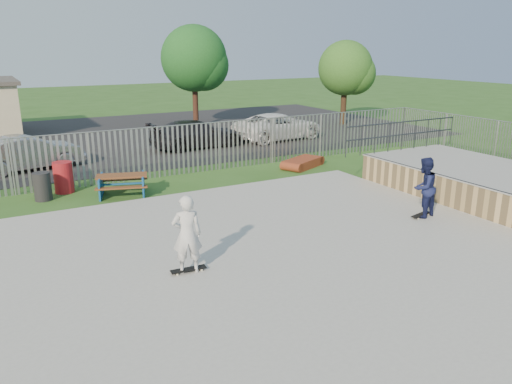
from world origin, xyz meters
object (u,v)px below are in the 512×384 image
trash_bin_red (63,177)px  tree_right (345,68)px  trash_bin_grey (42,186)px  car_silver (28,153)px  tree_mid (194,59)px  skater_white (187,234)px  car_dark (197,134)px  picnic_table (122,185)px  skater_navy (424,188)px  car_white (279,126)px  funbox (303,163)px

trash_bin_red → tree_right: bearing=23.1°
trash_bin_grey → car_silver: size_ratio=0.22×
tree_mid → skater_white: bearing=-112.8°
car_dark → car_silver: bearing=94.1°
picnic_table → car_dark: size_ratio=0.43×
tree_right → skater_navy: bearing=-121.6°
trash_bin_red → car_silver: (-0.74, 4.20, 0.19)m
skater_navy → skater_white: 7.41m
trash_bin_grey → tree_mid: size_ratio=0.15×
trash_bin_red → trash_bin_grey: size_ratio=1.16×
car_silver → tree_right: (19.54, 3.83, 2.89)m
car_white → skater_white: bearing=135.1°
tree_mid → skater_white: size_ratio=3.54×
skater_white → picnic_table: bearing=-78.5°
trash_bin_red → skater_white: skater_white is taller
tree_right → skater_white: tree_right is taller
trash_bin_grey → car_white: car_white is taller
skater_white → trash_bin_grey: bearing=-60.5°
trash_bin_red → car_silver: size_ratio=0.25×
car_dark → car_white: 4.89m
picnic_table → skater_navy: 9.93m
tree_mid → tree_right: 9.71m
skater_white → tree_right: bearing=-121.9°
tree_right → trash_bin_red: bearing=-156.9°
car_silver → car_dark: size_ratio=0.91×
tree_right → skater_white: 24.22m
picnic_table → skater_white: 7.25m
car_white → tree_right: (6.70, 2.76, 2.89)m
skater_navy → skater_white: same height
funbox → tree_right: (9.24, 8.91, 3.44)m
car_white → tree_mid: tree_mid is taller
car_white → picnic_table: bearing=115.5°
trash_bin_red → tree_mid: bearing=50.1°
picnic_table → tree_mid: size_ratio=0.32×
car_dark → trash_bin_red: bearing=122.6°
picnic_table → tree_right: tree_right is taller
trash_bin_grey → car_silver: 4.83m
skater_navy → skater_white: bearing=-10.8°
picnic_table → skater_white: skater_white is taller
car_dark → tree_right: tree_right is taller
car_silver → skater_white: skater_white is taller
trash_bin_grey → tree_mid: bearing=49.4°
funbox → car_silver: (-10.30, 5.08, 0.55)m
picnic_table → skater_navy: skater_navy is taller
car_silver → skater_navy: (9.46, -12.52, 0.30)m
car_dark → car_white: (4.89, 0.01, 0.02)m
trash_bin_grey → car_white: bearing=24.6°
tree_mid → tree_right: bearing=-22.9°
funbox → skater_white: bearing=-162.1°
trash_bin_red → tree_mid: 15.82m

